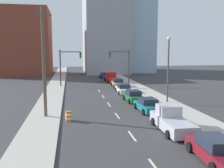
# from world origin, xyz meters

# --- Properties ---
(sidewalk_left) EXTENTS (3.16, 95.14, 0.15)m
(sidewalk_left) POSITION_xyz_m (-7.22, 47.57, 0.08)
(sidewalk_left) COLOR #ADA89E
(sidewalk_left) RESTS_ON ground
(sidewalk_right) EXTENTS (3.16, 95.14, 0.15)m
(sidewalk_right) POSITION_xyz_m (7.22, 47.57, 0.08)
(sidewalk_right) COLOR #ADA89E
(sidewalk_right) RESTS_ON ground
(lane_stripe_at_9m) EXTENTS (0.16, 2.40, 0.01)m
(lane_stripe_at_9m) POSITION_xyz_m (0.00, 8.82, 0.00)
(lane_stripe_at_9m) COLOR beige
(lane_stripe_at_9m) RESTS_ON ground
(lane_stripe_at_14m) EXTENTS (0.16, 2.40, 0.01)m
(lane_stripe_at_14m) POSITION_xyz_m (0.00, 14.22, 0.00)
(lane_stripe_at_14m) COLOR beige
(lane_stripe_at_14m) RESTS_ON ground
(lane_stripe_at_20m) EXTENTS (0.16, 2.40, 0.01)m
(lane_stripe_at_20m) POSITION_xyz_m (0.00, 20.31, 0.00)
(lane_stripe_at_20m) COLOR beige
(lane_stripe_at_20m) RESTS_ON ground
(lane_stripe_at_26m) EXTENTS (0.16, 2.40, 0.01)m
(lane_stripe_at_26m) POSITION_xyz_m (0.00, 25.76, 0.00)
(lane_stripe_at_26m) COLOR beige
(lane_stripe_at_26m) RESTS_ON ground
(lane_stripe_at_31m) EXTENTS (0.16, 2.40, 0.01)m
(lane_stripe_at_31m) POSITION_xyz_m (0.00, 31.19, 0.00)
(lane_stripe_at_31m) COLOR beige
(lane_stripe_at_31m) RESTS_ON ground
(lane_stripe_at_36m) EXTENTS (0.16, 2.40, 0.01)m
(lane_stripe_at_36m) POSITION_xyz_m (0.00, 36.31, 0.00)
(lane_stripe_at_36m) COLOR beige
(lane_stripe_at_36m) RESTS_ON ground
(building_brick_left) EXTENTS (14.00, 16.00, 17.41)m
(building_brick_left) POSITION_xyz_m (-16.73, 67.57, 8.70)
(building_brick_left) COLOR brown
(building_brick_left) RESTS_ON ground
(building_office_center) EXTENTS (12.00, 20.00, 31.46)m
(building_office_center) POSITION_xyz_m (5.83, 71.57, 15.73)
(building_office_center) COLOR #99999E
(building_office_center) RESTS_ON ground
(building_glass_right) EXTENTS (13.00, 20.00, 31.82)m
(building_glass_right) POSITION_xyz_m (13.83, 75.57, 15.91)
(building_glass_right) COLOR #99B7CC
(building_glass_right) RESTS_ON ground
(traffic_signal_left) EXTENTS (3.96, 0.35, 6.73)m
(traffic_signal_left) POSITION_xyz_m (-5.28, 42.25, 4.30)
(traffic_signal_left) COLOR #38383D
(traffic_signal_left) RESTS_ON ground
(traffic_signal_right) EXTENTS (3.96, 0.35, 6.73)m
(traffic_signal_right) POSITION_xyz_m (5.37, 42.25, 4.30)
(traffic_signal_right) COLOR #38383D
(traffic_signal_right) RESTS_ON ground
(utility_pole_left_mid) EXTENTS (1.60, 0.32, 10.67)m
(utility_pole_left_mid) POSITION_xyz_m (-7.07, 20.79, 5.46)
(utility_pole_left_mid) COLOR brown
(utility_pole_left_mid) RESTS_ON ground
(traffic_barrel) EXTENTS (0.56, 0.56, 0.95)m
(traffic_barrel) POSITION_xyz_m (-4.85, 19.16, 0.47)
(traffic_barrel) COLOR orange
(traffic_barrel) RESTS_ON ground
(street_lamp) EXTENTS (0.44, 0.44, 8.24)m
(street_lamp) POSITION_xyz_m (7.37, 25.40, 4.79)
(street_lamp) COLOR #4C4C51
(street_lamp) RESTS_ON ground
(sedan_maroon) EXTENTS (2.23, 4.88, 1.49)m
(sedan_maroon) POSITION_xyz_m (3.75, 9.06, 0.68)
(sedan_maroon) COLOR maroon
(sedan_maroon) RESTS_ON ground
(pickup_truck_silver) EXTENTS (2.32, 5.64, 1.97)m
(pickup_truck_silver) POSITION_xyz_m (3.55, 15.10, 0.80)
(pickup_truck_silver) COLOR #B2B2BC
(pickup_truck_silver) RESTS_ON ground
(sedan_teal) EXTENTS (2.31, 4.55, 1.43)m
(sedan_teal) POSITION_xyz_m (3.64, 21.68, 0.65)
(sedan_teal) COLOR #196B75
(sedan_teal) RESTS_ON ground
(sedan_green) EXTENTS (2.26, 4.34, 1.43)m
(sedan_green) POSITION_xyz_m (3.46, 27.10, 0.65)
(sedan_green) COLOR #1E6033
(sedan_green) RESTS_ON ground
(sedan_white) EXTENTS (2.23, 4.75, 1.38)m
(sedan_white) POSITION_xyz_m (3.56, 33.65, 0.63)
(sedan_white) COLOR silver
(sedan_white) RESTS_ON ground
(sedan_tan) EXTENTS (2.15, 4.24, 1.50)m
(sedan_tan) POSITION_xyz_m (3.93, 40.25, 0.69)
(sedan_tan) COLOR tan
(sedan_tan) RESTS_ON ground
(pickup_truck_red) EXTENTS (2.66, 6.37, 1.97)m
(pickup_truck_red) POSITION_xyz_m (4.03, 47.76, 0.81)
(pickup_truck_red) COLOR red
(pickup_truck_red) RESTS_ON ground
(sedan_blue) EXTENTS (2.24, 4.31, 1.36)m
(sedan_blue) POSITION_xyz_m (3.54, 54.84, 0.63)
(sedan_blue) COLOR navy
(sedan_blue) RESTS_ON ground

